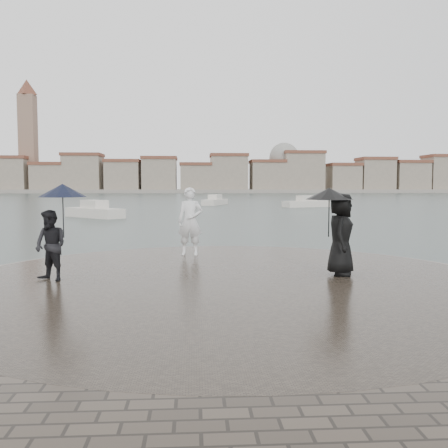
{
  "coord_description": "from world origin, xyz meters",
  "views": [
    {
      "loc": [
        -0.72,
        -7.01,
        2.36
      ],
      "look_at": [
        0.0,
        4.8,
        1.45
      ],
      "focal_mm": 40.0,
      "sensor_mm": 36.0,
      "label": 1
    }
  ],
  "objects": [
    {
      "name": "visitor_right",
      "position": [
        2.5,
        3.9,
        1.49
      ],
      "size": [
        1.21,
        1.15,
        1.95
      ],
      "color": "black",
      "rests_on": "quay_tip"
    },
    {
      "name": "boats",
      "position": [
        8.09,
        42.33,
        0.38
      ],
      "size": [
        40.11,
        29.35,
        1.5
      ],
      "color": "silver",
      "rests_on": "ground"
    },
    {
      "name": "ground",
      "position": [
        0.0,
        0.0,
        0.0
      ],
      "size": [
        400.0,
        400.0,
        0.0
      ],
      "primitive_type": "plane",
      "color": "#2B3835",
      "rests_on": "ground"
    },
    {
      "name": "visitor_left",
      "position": [
        -3.65,
        3.62,
        1.47
      ],
      "size": [
        1.2,
        1.03,
        2.04
      ],
      "color": "black",
      "rests_on": "quay_tip"
    },
    {
      "name": "kerb_ring",
      "position": [
        0.0,
        3.5,
        0.16
      ],
      "size": [
        12.5,
        12.5,
        0.32
      ],
      "primitive_type": "cylinder",
      "color": "gray",
      "rests_on": "ground"
    },
    {
      "name": "statue",
      "position": [
        -0.82,
        7.33,
        1.34
      ],
      "size": [
        0.77,
        0.56,
        1.96
      ],
      "primitive_type": "imported",
      "rotation": [
        0.0,
        0.0,
        -0.13
      ],
      "color": "white",
      "rests_on": "quay_tip"
    },
    {
      "name": "quay_tip",
      "position": [
        0.0,
        3.5,
        0.18
      ],
      "size": [
        11.9,
        11.9,
        0.36
      ],
      "primitive_type": "cylinder",
      "color": "#2D261E",
      "rests_on": "ground"
    },
    {
      "name": "far_skyline",
      "position": [
        -6.29,
        160.71,
        5.61
      ],
      "size": [
        260.0,
        20.0,
        37.0
      ],
      "color": "gray",
      "rests_on": "ground"
    }
  ]
}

